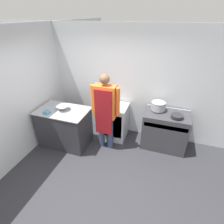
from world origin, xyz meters
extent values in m
plane|color=#2D2D33|center=(0.00, 0.00, 0.00)|extent=(14.00, 14.00, 0.00)
cube|color=silver|center=(0.00, 1.88, 1.35)|extent=(8.00, 0.05, 2.70)
cube|color=silver|center=(-1.76, 1.00, 1.35)|extent=(0.05, 8.00, 2.70)
cube|color=#2D2D33|center=(-1.10, 0.86, 0.45)|extent=(1.13, 0.72, 0.90)
cube|color=#9EA0A8|center=(-1.10, 0.86, 0.91)|extent=(1.18, 0.75, 0.02)
cube|color=#38383D|center=(1.19, 1.50, 0.45)|extent=(1.00, 0.61, 0.89)
cube|color=#9EA0A8|center=(1.19, 1.21, 0.73)|extent=(0.92, 0.03, 0.10)
cube|color=#9EA0A8|center=(1.19, 1.79, 0.90)|extent=(1.00, 0.03, 0.02)
cube|color=silver|center=(-0.03, 1.52, 0.44)|extent=(0.57, 0.63, 0.87)
cube|color=silver|center=(-0.03, 1.22, 0.48)|extent=(0.49, 0.02, 0.61)
cylinder|color=#38476B|center=(-0.23, 1.05, 0.42)|extent=(0.14, 0.14, 0.83)
cylinder|color=#38476B|center=(-0.01, 1.05, 0.42)|extent=(0.14, 0.14, 0.83)
cube|color=orange|center=(-0.12, 1.05, 1.20)|extent=(0.48, 0.22, 0.74)
cube|color=maroon|center=(-0.12, 0.93, 0.99)|extent=(0.38, 0.02, 1.05)
cylinder|color=orange|center=(-0.40, 1.05, 1.24)|extent=(0.09, 0.09, 0.63)
cylinder|color=orange|center=(0.16, 1.05, 1.24)|extent=(0.09, 0.09, 0.63)
sphere|color=brown|center=(-0.12, 1.05, 1.71)|extent=(0.21, 0.21, 0.21)
cone|color=#9EA0A8|center=(-1.08, 0.88, 0.98)|extent=(0.29, 0.29, 0.11)
cube|color=teal|center=(-1.33, 0.62, 0.95)|extent=(0.12, 0.12, 0.06)
cylinder|color=#9EA0A8|center=(0.97, 1.61, 0.99)|extent=(0.33, 0.33, 0.16)
ellipsoid|color=#9EA0A8|center=(0.97, 1.61, 1.10)|extent=(0.32, 0.32, 0.06)
cylinder|color=#262628|center=(1.39, 1.39, 0.94)|extent=(0.26, 0.26, 0.06)
camera|label=1|loc=(1.09, -2.08, 2.85)|focal=28.00mm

